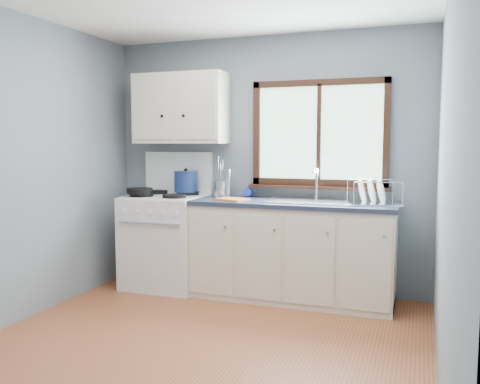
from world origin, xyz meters
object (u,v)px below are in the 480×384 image
(base_cabinets, at_px, (292,256))
(stockpot, at_px, (186,181))
(dish_rack, at_px, (373,198))
(utensil_crock, at_px, (221,189))
(gas_range, at_px, (166,238))
(sink, at_px, (312,209))
(skillet, at_px, (140,191))
(thermos, at_px, (228,183))

(base_cabinets, height_order, stockpot, stockpot)
(stockpot, height_order, dish_rack, stockpot)
(utensil_crock, relative_size, dish_rack, 0.80)
(dish_rack, bearing_deg, gas_range, 163.28)
(sink, height_order, dish_rack, sink)
(base_cabinets, height_order, dish_rack, dish_rack)
(sink, xyz_separation_m, dish_rack, (0.53, 0.01, 0.12))
(base_cabinets, distance_m, dish_rack, 0.91)
(gas_range, distance_m, stockpot, 0.61)
(gas_range, distance_m, base_cabinets, 1.31)
(base_cabinets, bearing_deg, skillet, -172.90)
(base_cabinets, relative_size, skillet, 4.68)
(stockpot, bearing_deg, thermos, 5.13)
(utensil_crock, bearing_deg, thermos, 39.78)
(dish_rack, bearing_deg, stockpot, 159.22)
(gas_range, height_order, utensil_crock, gas_range)
(base_cabinets, xyz_separation_m, skillet, (-1.50, -0.19, 0.58))
(skillet, bearing_deg, base_cabinets, 2.17)
(sink, bearing_deg, skillet, -173.67)
(gas_range, distance_m, utensil_crock, 0.76)
(stockpot, xyz_separation_m, thermos, (0.44, 0.04, -0.01))
(thermos, bearing_deg, sink, -10.00)
(utensil_crock, bearing_deg, sink, -6.57)
(sink, height_order, skillet, sink)
(stockpot, bearing_deg, skillet, -139.49)
(gas_range, relative_size, utensil_crock, 3.35)
(utensil_crock, height_order, thermos, utensil_crock)
(skillet, distance_m, dish_rack, 2.22)
(skillet, relative_size, dish_rack, 0.77)
(skillet, height_order, stockpot, stockpot)
(sink, relative_size, dish_rack, 1.65)
(gas_range, relative_size, thermos, 4.95)
(sink, relative_size, thermos, 3.06)
(thermos, bearing_deg, base_cabinets, -12.46)
(skillet, xyz_separation_m, thermos, (0.79, 0.34, 0.07))
(utensil_crock, bearing_deg, dish_rack, -3.66)
(base_cabinets, distance_m, utensil_crock, 0.97)
(utensil_crock, distance_m, thermos, 0.09)
(gas_range, height_order, sink, gas_range)
(gas_range, xyz_separation_m, utensil_crock, (0.55, 0.13, 0.51))
(skillet, height_order, thermos, thermos)
(base_cabinets, xyz_separation_m, dish_rack, (0.71, 0.01, 0.57))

